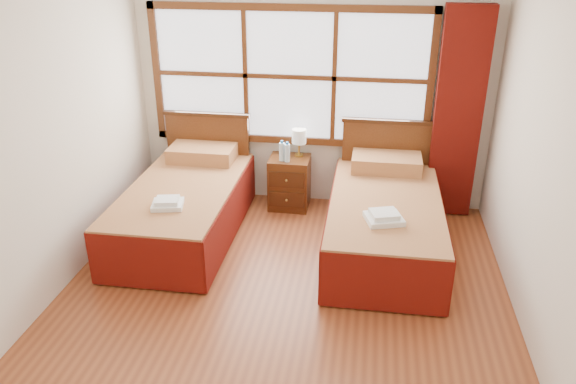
# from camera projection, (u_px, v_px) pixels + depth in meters

# --- Properties ---
(floor) EXTENTS (4.50, 4.50, 0.00)m
(floor) POSITION_uv_depth(u_px,v_px,m) (280.00, 308.00, 4.86)
(floor) COLOR brown
(floor) RESTS_ON ground
(wall_back) EXTENTS (4.00, 0.00, 4.00)m
(wall_back) POSITION_uv_depth(u_px,v_px,m) (312.00, 94.00, 6.33)
(wall_back) COLOR silver
(wall_back) RESTS_ON floor
(wall_left) EXTENTS (0.00, 4.50, 4.50)m
(wall_left) POSITION_uv_depth(u_px,v_px,m) (38.00, 155.00, 4.59)
(wall_left) COLOR silver
(wall_left) RESTS_ON floor
(wall_right) EXTENTS (0.00, 4.50, 4.50)m
(wall_right) POSITION_uv_depth(u_px,v_px,m) (552.00, 185.00, 4.04)
(wall_right) COLOR silver
(wall_right) RESTS_ON floor
(window) EXTENTS (3.16, 0.06, 1.56)m
(window) POSITION_uv_depth(u_px,v_px,m) (290.00, 77.00, 6.25)
(window) COLOR white
(window) RESTS_ON wall_back
(curtain) EXTENTS (0.50, 0.16, 2.30)m
(curtain) POSITION_uv_depth(u_px,v_px,m) (458.00, 115.00, 6.04)
(curtain) COLOR #5D0F09
(curtain) RESTS_ON wall_back
(bed_left) EXTENTS (1.09, 2.11, 1.06)m
(bed_left) POSITION_uv_depth(u_px,v_px,m) (185.00, 205.00, 5.96)
(bed_left) COLOR #3B1D0C
(bed_left) RESTS_ON floor
(bed_right) EXTENTS (1.10, 2.14, 1.08)m
(bed_right) POSITION_uv_depth(u_px,v_px,m) (384.00, 218.00, 5.67)
(bed_right) COLOR #3B1D0C
(bed_right) RESTS_ON floor
(nightstand) EXTENTS (0.46, 0.45, 0.61)m
(nightstand) POSITION_uv_depth(u_px,v_px,m) (289.00, 183.00, 6.55)
(nightstand) COLOR #532A12
(nightstand) RESTS_ON floor
(towels_left) EXTENTS (0.33, 0.31, 0.09)m
(towels_left) POSITION_uv_depth(u_px,v_px,m) (168.00, 203.00, 5.36)
(towels_left) COLOR white
(towels_left) RESTS_ON bed_left
(towels_right) EXTENTS (0.39, 0.36, 0.10)m
(towels_right) POSITION_uv_depth(u_px,v_px,m) (384.00, 217.00, 5.07)
(towels_right) COLOR white
(towels_right) RESTS_ON bed_right
(lamp) EXTENTS (0.16, 0.16, 0.32)m
(lamp) POSITION_uv_depth(u_px,v_px,m) (299.00, 137.00, 6.40)
(lamp) COLOR gold
(lamp) RESTS_ON nightstand
(bottle_near) EXTENTS (0.06, 0.06, 0.24)m
(bottle_near) POSITION_uv_depth(u_px,v_px,m) (282.00, 152.00, 6.31)
(bottle_near) COLOR #BDE2F3
(bottle_near) RESTS_ON nightstand
(bottle_far) EXTENTS (0.06, 0.06, 0.23)m
(bottle_far) POSITION_uv_depth(u_px,v_px,m) (287.00, 153.00, 6.28)
(bottle_far) COLOR #BDE2F3
(bottle_far) RESTS_ON nightstand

